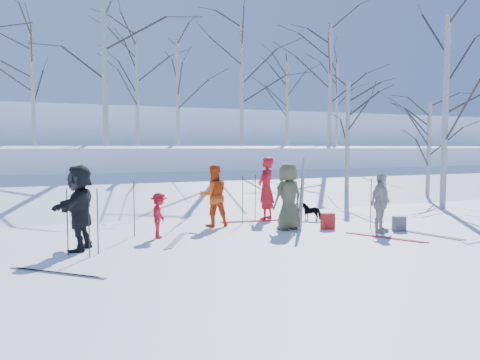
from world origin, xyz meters
name	(u,v)px	position (x,y,z in m)	size (l,w,h in m)	color
ground	(265,240)	(0.00, 0.00, 0.00)	(120.00, 120.00, 0.00)	white
snow_ramp	(183,201)	(0.00, 7.00, 0.15)	(70.00, 9.50, 1.40)	white
snow_plateau	(134,167)	(0.00, 17.00, 1.00)	(70.00, 18.00, 2.20)	white
far_hill	(96,149)	(0.00, 38.00, 2.00)	(90.00, 30.00, 6.00)	white
skier_olive_center	(288,197)	(1.13, 0.95, 0.87)	(0.85, 0.56, 1.75)	#494B2D
skier_red_north	(266,188)	(1.36, 2.74, 0.93)	(0.68, 0.45, 1.86)	red
skier_redor_behind	(214,196)	(-0.48, 2.21, 0.84)	(0.82, 0.64, 1.68)	#D94610
skier_red_seated	(159,215)	(-2.22, 1.15, 0.54)	(0.70, 0.40, 1.09)	red
skier_cream_east	(380,203)	(3.08, -0.31, 0.76)	(0.89, 0.37, 1.52)	beige
skier_grey_west	(80,207)	(-4.05, 0.53, 0.90)	(1.67, 0.53, 1.80)	black
dog	(312,212)	(2.53, 2.06, 0.26)	(0.28, 0.61, 0.52)	black
upright_ski_left	(302,194)	(1.42, 0.73, 0.95)	(0.07, 0.02, 1.90)	silver
upright_ski_right	(301,194)	(1.42, 0.78, 0.95)	(0.07, 0.02, 1.90)	silver
ski_pair_a	(57,273)	(-4.56, -1.25, 0.01)	(1.53, 1.44, 0.02)	silver
ski_pair_b	(253,221)	(0.85, 2.55, 0.01)	(1.91, 0.45, 0.02)	#B11923
ski_pair_c	(385,237)	(2.74, -0.91, 0.01)	(1.06, 1.77, 0.02)	#B11923
ski_pair_d	(176,240)	(-1.93, 0.69, 0.01)	(1.02, 1.79, 0.02)	silver
ski_pair_e	(426,234)	(3.96, -0.96, 0.01)	(0.66, 1.89, 0.02)	silver
ski_pole_a	(243,200)	(0.39, 2.24, 0.67)	(0.02, 0.02, 1.34)	black
ski_pole_b	(98,221)	(-3.75, -0.02, 0.67)	(0.02, 0.02, 1.34)	black
ski_pole_c	(89,223)	(-3.93, -0.21, 0.67)	(0.02, 0.02, 1.34)	black
ski_pole_d	(67,222)	(-4.31, 0.10, 0.67)	(0.02, 0.02, 1.34)	black
ski_pole_e	(134,209)	(-2.74, 1.56, 0.67)	(0.02, 0.02, 1.34)	black
ski_pole_f	(255,198)	(0.98, 2.69, 0.67)	(0.02, 0.02, 1.34)	black
ski_pole_g	(371,203)	(3.25, 0.28, 0.67)	(0.02, 0.02, 1.34)	black
backpack_red	(328,221)	(2.15, 0.63, 0.21)	(0.32, 0.22, 0.42)	#A71D19
backpack_grey	(399,224)	(3.69, -0.31, 0.19)	(0.30, 0.20, 0.38)	#55575D
backpack_dark	(294,215)	(1.94, 2.05, 0.20)	(0.34, 0.24, 0.40)	black
birch_plateau_a	(178,93)	(1.22, 12.05, 4.72)	(4.13, 4.13, 5.05)	silver
birch_plateau_b	(242,84)	(3.95, 10.71, 5.11)	(4.67, 4.67, 5.81)	silver
birch_plateau_c	(137,88)	(-0.04, 15.59, 5.29)	(4.92, 4.92, 6.17)	silver
birch_plateau_d	(330,85)	(9.33, 11.46, 5.42)	(5.10, 5.10, 6.43)	silver
birch_plateau_e	(287,104)	(7.41, 12.64, 4.44)	(3.74, 3.74, 4.48)	silver
birch_plateau_f	(337,104)	(12.27, 15.13, 4.86)	(4.33, 4.33, 5.33)	silver
birch_plateau_g	(33,88)	(-5.09, 13.02, 4.74)	(4.16, 4.16, 5.08)	silver
birch_plateau_h	(104,50)	(-2.39, 9.77, 6.00)	(5.91, 5.91, 7.59)	silver
birch_edge_b	(445,113)	(8.05, 2.46, 3.31)	(5.23, 5.23, 6.62)	silver
birch_edge_c	(429,151)	(9.56, 4.69, 1.99)	(3.38, 3.38, 3.98)	silver
birch_edge_e	(347,142)	(6.23, 5.52, 2.36)	(3.90, 3.90, 4.71)	silver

